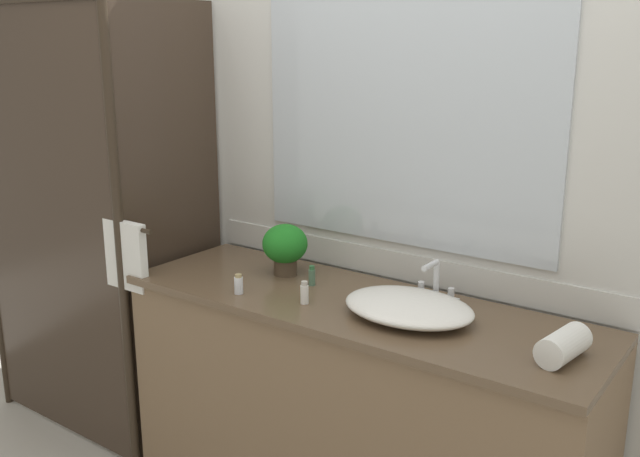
# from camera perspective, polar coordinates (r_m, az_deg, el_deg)

# --- Properties ---
(wall_back_with_mirror) EXTENTS (4.40, 0.06, 2.60)m
(wall_back_with_mirror) POSITION_cam_1_polar(r_m,az_deg,el_deg) (2.71, 6.87, 4.23)
(wall_back_with_mirror) COLOR silver
(wall_back_with_mirror) RESTS_ON ground_plane
(vanity_cabinet) EXTENTS (1.80, 0.58, 0.90)m
(vanity_cabinet) POSITION_cam_1_polar(r_m,az_deg,el_deg) (2.73, 2.76, -14.78)
(vanity_cabinet) COLOR brown
(vanity_cabinet) RESTS_ON ground_plane
(shower_enclosure) EXTENTS (1.20, 0.59, 2.00)m
(shower_enclosure) POSITION_cam_1_polar(r_m,az_deg,el_deg) (3.23, -18.49, 0.18)
(shower_enclosure) COLOR #2D2319
(shower_enclosure) RESTS_ON ground_plane
(sink_basin) EXTENTS (0.46, 0.34, 0.07)m
(sink_basin) POSITION_cam_1_polar(r_m,az_deg,el_deg) (2.40, 7.23, -6.36)
(sink_basin) COLOR white
(sink_basin) RESTS_ON vanity_cabinet
(faucet) EXTENTS (0.17, 0.12, 0.16)m
(faucet) POSITION_cam_1_polar(r_m,az_deg,el_deg) (2.56, 9.37, -4.79)
(faucet) COLOR silver
(faucet) RESTS_ON vanity_cabinet
(potted_plant) EXTENTS (0.18, 0.18, 0.21)m
(potted_plant) POSITION_cam_1_polar(r_m,az_deg,el_deg) (2.79, -2.87, -1.43)
(potted_plant) COLOR #473828
(potted_plant) RESTS_ON vanity_cabinet
(amenity_bottle_body_wash) EXTENTS (0.03, 0.03, 0.08)m
(amenity_bottle_body_wash) POSITION_cam_1_polar(r_m,az_deg,el_deg) (2.62, -6.66, -4.56)
(amenity_bottle_body_wash) COLOR silver
(amenity_bottle_body_wash) RESTS_ON vanity_cabinet
(amenity_bottle_lotion) EXTENTS (0.03, 0.03, 0.08)m
(amenity_bottle_lotion) POSITION_cam_1_polar(r_m,az_deg,el_deg) (2.69, -0.66, -3.91)
(amenity_bottle_lotion) COLOR #4C7056
(amenity_bottle_lotion) RESTS_ON vanity_cabinet
(amenity_bottle_shampoo) EXTENTS (0.03, 0.03, 0.08)m
(amenity_bottle_shampoo) POSITION_cam_1_polar(r_m,az_deg,el_deg) (2.50, -1.28, -5.29)
(amenity_bottle_shampoo) COLOR white
(amenity_bottle_shampoo) RESTS_ON vanity_cabinet
(rolled_towel_near_edge) EXTENTS (0.12, 0.20, 0.09)m
(rolled_towel_near_edge) POSITION_cam_1_polar(r_m,az_deg,el_deg) (2.18, 19.23, -9.01)
(rolled_towel_near_edge) COLOR white
(rolled_towel_near_edge) RESTS_ON vanity_cabinet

